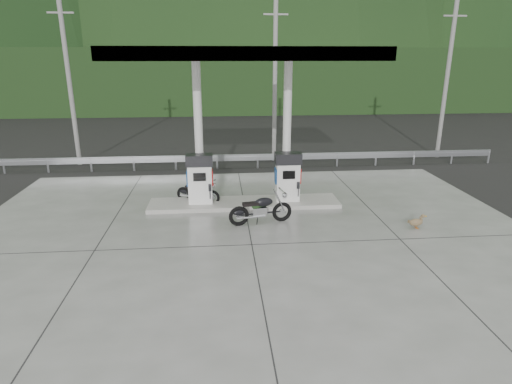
{
  "coord_description": "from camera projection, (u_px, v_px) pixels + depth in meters",
  "views": [
    {
      "loc": [
        -0.88,
        -12.45,
        5.32
      ],
      "look_at": [
        0.3,
        1.0,
        1.0
      ],
      "focal_mm": 30.0,
      "sensor_mm": 36.0,
      "label": 1
    }
  ],
  "objects": [
    {
      "name": "utility_pole_a",
      "position": [
        70.0,
        84.0,
        20.63
      ],
      "size": [
        0.22,
        0.22,
        8.0
      ],
      "primitive_type": "cylinder",
      "color": "gray",
      "rests_on": "ground"
    },
    {
      "name": "ground",
      "position": [
        249.0,
        232.0,
        13.5
      ],
      "size": [
        160.0,
        160.0,
        0.0
      ],
      "primitive_type": "plane",
      "color": "black",
      "rests_on": "ground"
    },
    {
      "name": "road",
      "position": [
        235.0,
        153.0,
        24.41
      ],
      "size": [
        60.0,
        7.0,
        0.01
      ],
      "primitive_type": "cube",
      "color": "black",
      "rests_on": "ground"
    },
    {
      "name": "canopy_column_left",
      "position": [
        199.0,
        133.0,
        15.31
      ],
      "size": [
        0.3,
        0.3,
        5.0
      ],
      "primitive_type": "cylinder",
      "color": "white",
      "rests_on": "pump_island"
    },
    {
      "name": "guardrail",
      "position": [
        237.0,
        154.0,
        20.88
      ],
      "size": [
        26.0,
        0.16,
        1.42
      ],
      "primitive_type": null,
      "color": "#93959A",
      "rests_on": "ground"
    },
    {
      "name": "canopy_roof",
      "position": [
        243.0,
        54.0,
        14.24
      ],
      "size": [
        8.5,
        5.0,
        0.4
      ],
      "primitive_type": "cube",
      "color": "silver",
      "rests_on": "canopy_column_left"
    },
    {
      "name": "gas_pump_left",
      "position": [
        200.0,
        179.0,
        15.42
      ],
      "size": [
        0.95,
        0.55,
        1.8
      ],
      "primitive_type": null,
      "color": "white",
      "rests_on": "pump_island"
    },
    {
      "name": "pump_island",
      "position": [
        244.0,
        203.0,
        15.85
      ],
      "size": [
        7.0,
        1.4,
        0.15
      ],
      "primitive_type": "cube",
      "color": "#9F9D94",
      "rests_on": "forecourt_apron"
    },
    {
      "name": "duck",
      "position": [
        416.0,
        222.0,
        13.68
      ],
      "size": [
        0.57,
        0.22,
        0.4
      ],
      "primitive_type": null,
      "rotation": [
        0.0,
        0.0,
        0.11
      ],
      "color": "brown",
      "rests_on": "forecourt_apron"
    },
    {
      "name": "motorcycle_right",
      "position": [
        198.0,
        193.0,
        16.04
      ],
      "size": [
        1.72,
        1.15,
        0.78
      ],
      "primitive_type": null,
      "rotation": [
        0.0,
        0.0,
        -0.42
      ],
      "color": "black",
      "rests_on": "forecourt_apron"
    },
    {
      "name": "utility_pole_b",
      "position": [
        275.0,
        83.0,
        21.46
      ],
      "size": [
        0.22,
        0.22,
        8.0
      ],
      "primitive_type": "cylinder",
      "color": "gray",
      "rests_on": "ground"
    },
    {
      "name": "utility_pole_c",
      "position": [
        446.0,
        82.0,
        22.21
      ],
      "size": [
        0.22,
        0.22,
        8.0
      ],
      "primitive_type": "cylinder",
      "color": "gray",
      "rests_on": "ground"
    },
    {
      "name": "motorcycle_left",
      "position": [
        261.0,
        210.0,
        14.02
      ],
      "size": [
        2.09,
        1.0,
        0.95
      ],
      "primitive_type": null,
      "rotation": [
        0.0,
        0.0,
        0.19
      ],
      "color": "black",
      "rests_on": "forecourt_apron"
    },
    {
      "name": "forecourt_apron",
      "position": [
        249.0,
        232.0,
        13.5
      ],
      "size": [
        18.0,
        14.0,
        0.02
      ],
      "primitive_type": "cube",
      "color": "slate",
      "rests_on": "ground"
    },
    {
      "name": "tree_band",
      "position": [
        227.0,
        81.0,
        41.05
      ],
      "size": [
        80.0,
        6.0,
        6.0
      ],
      "primitive_type": "cube",
      "color": "black",
      "rests_on": "ground"
    },
    {
      "name": "forested_hills",
      "position": [
        223.0,
        89.0,
        70.42
      ],
      "size": [
        100.0,
        40.0,
        140.0
      ],
      "primitive_type": null,
      "color": "black",
      "rests_on": "ground"
    },
    {
      "name": "canopy_column_right",
      "position": [
        287.0,
        132.0,
        15.57
      ],
      "size": [
        0.3,
        0.3,
        5.0
      ],
      "primitive_type": "cylinder",
      "color": "white",
      "rests_on": "pump_island"
    },
    {
      "name": "gas_pump_right",
      "position": [
        288.0,
        177.0,
        15.68
      ],
      "size": [
        0.95,
        0.55,
        1.8
      ],
      "primitive_type": null,
      "color": "white",
      "rests_on": "pump_island"
    }
  ]
}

